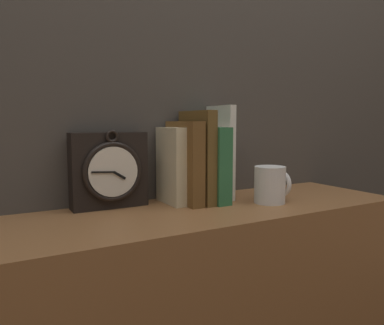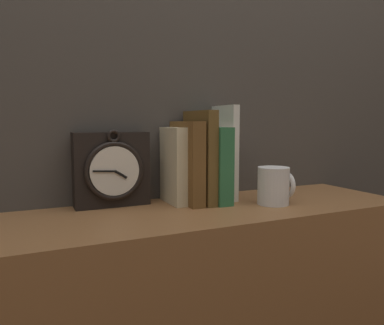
% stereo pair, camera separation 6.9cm
% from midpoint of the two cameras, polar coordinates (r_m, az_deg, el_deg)
% --- Properties ---
extents(wall_back, '(6.00, 0.05, 2.60)m').
position_cam_midpoint_polar(wall_back, '(1.05, -7.10, 14.91)').
color(wall_back, '#47423D').
rests_on(wall_back, ground_plane).
extents(clock, '(0.18, 0.07, 0.19)m').
position_cam_midpoint_polar(clock, '(0.93, -14.55, -1.17)').
color(clock, black).
rests_on(clock, bookshelf).
extents(book_slot0_cream, '(0.03, 0.12, 0.20)m').
position_cam_midpoint_polar(book_slot0_cream, '(0.96, -5.33, -0.50)').
color(book_slot0_cream, beige).
rests_on(book_slot0_cream, bookshelf).
extents(book_slot1_brown, '(0.04, 0.15, 0.21)m').
position_cam_midpoint_polar(book_slot1_brown, '(0.96, -3.23, -0.03)').
color(book_slot1_brown, brown).
rests_on(book_slot1_brown, bookshelf).
extents(book_slot2_brown, '(0.03, 0.15, 0.24)m').
position_cam_midpoint_polar(book_slot2_brown, '(0.97, -1.28, 0.87)').
color(book_slot2_brown, brown).
rests_on(book_slot2_brown, bookshelf).
extents(book_slot3_green, '(0.04, 0.16, 0.20)m').
position_cam_midpoint_polar(book_slot3_green, '(0.99, 0.60, -0.27)').
color(book_slot3_green, '#2F7145').
rests_on(book_slot3_green, bookshelf).
extents(book_slot4_cream, '(0.01, 0.13, 0.19)m').
position_cam_midpoint_polar(book_slot4_cream, '(1.01, 1.70, -0.13)').
color(book_slot4_cream, beige).
rests_on(book_slot4_cream, bookshelf).
extents(book_slot5_white, '(0.02, 0.12, 0.25)m').
position_cam_midpoint_polar(book_slot5_white, '(1.03, 2.42, 1.59)').
color(book_slot5_white, white).
rests_on(book_slot5_white, bookshelf).
extents(mug, '(0.09, 0.08, 0.10)m').
position_cam_midpoint_polar(mug, '(0.98, 9.96, -3.35)').
color(mug, white).
rests_on(mug, bookshelf).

